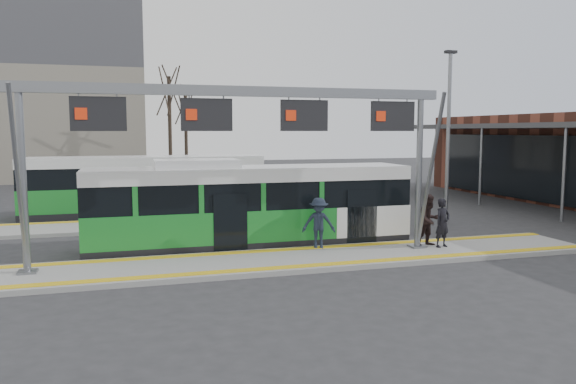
{
  "coord_description": "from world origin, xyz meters",
  "views": [
    {
      "loc": [
        -3.93,
        -16.2,
        4.03
      ],
      "look_at": [
        1.78,
        3.0,
        1.85
      ],
      "focal_mm": 35.0,
      "sensor_mm": 36.0,
      "label": 1
    }
  ],
  "objects_px": {
    "passenger_b": "(429,220)",
    "passenger_a": "(443,223)",
    "passenger_c": "(319,223)",
    "hero_bus": "(249,206)",
    "gantry": "(246,122)"
  },
  "relations": [
    {
      "from": "passenger_b",
      "to": "passenger_a",
      "type": "bearing_deg",
      "value": -56.28
    },
    {
      "from": "passenger_c",
      "to": "hero_bus",
      "type": "bearing_deg",
      "value": 155.34
    },
    {
      "from": "gantry",
      "to": "passenger_b",
      "type": "distance_m",
      "value": 7.15
    },
    {
      "from": "passenger_a",
      "to": "passenger_b",
      "type": "relative_size",
      "value": 0.93
    },
    {
      "from": "gantry",
      "to": "passenger_a",
      "type": "bearing_deg",
      "value": -1.29
    },
    {
      "from": "gantry",
      "to": "hero_bus",
      "type": "xyz_separation_m",
      "value": [
        0.67,
        2.56,
        -2.89
      ]
    },
    {
      "from": "gantry",
      "to": "passenger_a",
      "type": "relative_size",
      "value": 7.95
    },
    {
      "from": "hero_bus",
      "to": "passenger_c",
      "type": "xyz_separation_m",
      "value": [
        1.95,
        -1.72,
        -0.41
      ]
    },
    {
      "from": "hero_bus",
      "to": "passenger_a",
      "type": "distance_m",
      "value": 6.6
    },
    {
      "from": "passenger_b",
      "to": "hero_bus",
      "type": "bearing_deg",
      "value": 145.59
    },
    {
      "from": "passenger_a",
      "to": "passenger_c",
      "type": "height_order",
      "value": "passenger_c"
    },
    {
      "from": "passenger_a",
      "to": "passenger_b",
      "type": "distance_m",
      "value": 0.45
    },
    {
      "from": "hero_bus",
      "to": "passenger_b",
      "type": "height_order",
      "value": "hero_bus"
    },
    {
      "from": "gantry",
      "to": "passenger_c",
      "type": "relative_size",
      "value": 7.7
    },
    {
      "from": "hero_bus",
      "to": "passenger_c",
      "type": "bearing_deg",
      "value": -41.31
    }
  ]
}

